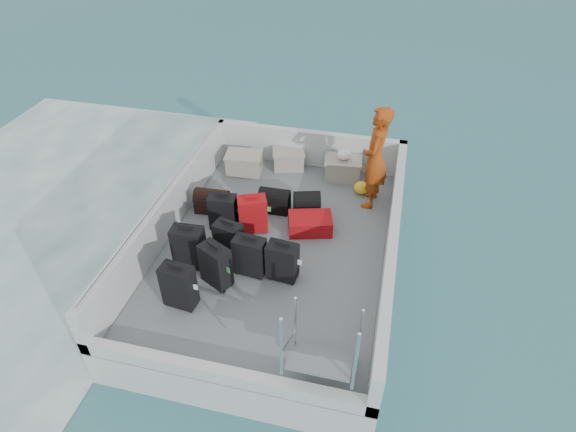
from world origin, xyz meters
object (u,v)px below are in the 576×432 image
(suitcase_7, at_px, (250,256))
(suitcase_2, at_px, (223,213))
(crate_3, at_px, (340,169))
(crate_2, at_px, (343,169))
(crate_0, at_px, (244,164))
(crate_1, at_px, (289,160))
(suitcase_6, at_px, (282,262))
(suitcase_8, at_px, (310,224))
(suitcase_1, at_px, (189,247))
(suitcase_0, at_px, (179,287))
(suitcase_4, at_px, (229,241))
(suitcase_5, at_px, (253,215))
(suitcase_3, at_px, (216,266))
(passenger, at_px, (375,158))

(suitcase_7, bearing_deg, suitcase_2, 134.90)
(crate_3, bearing_deg, crate_2, -30.40)
(crate_0, distance_m, crate_1, 0.85)
(suitcase_6, distance_m, crate_2, 2.78)
(crate_0, xyz_separation_m, crate_1, (0.77, 0.36, -0.02))
(suitcase_8, bearing_deg, suitcase_1, 111.93)
(suitcase_0, relative_size, suitcase_7, 1.08)
(suitcase_0, height_order, suitcase_8, suitcase_0)
(crate_2, distance_m, crate_3, 0.08)
(crate_0, bearing_deg, suitcase_8, -41.92)
(suitcase_8, height_order, crate_3, crate_3)
(crate_3, bearing_deg, suitcase_1, -121.69)
(suitcase_0, relative_size, suitcase_4, 1.11)
(suitcase_0, xyz_separation_m, suitcase_7, (0.72, 0.79, -0.02))
(suitcase_0, relative_size, suitcase_5, 1.07)
(suitcase_0, height_order, crate_3, suitcase_0)
(suitcase_1, xyz_separation_m, suitcase_3, (0.50, -0.26, -0.01))
(suitcase_6, height_order, crate_2, suitcase_6)
(crate_0, distance_m, crate_2, 1.83)
(suitcase_5, bearing_deg, suitcase_0, -128.96)
(suitcase_8, bearing_deg, suitcase_7, 134.61)
(suitcase_0, relative_size, suitcase_1, 0.98)
(suitcase_0, distance_m, suitcase_5, 1.79)
(suitcase_3, height_order, suitcase_8, suitcase_3)
(suitcase_1, xyz_separation_m, suitcase_2, (0.19, 0.92, -0.03))
(suitcase_7, height_order, crate_1, suitcase_7)
(suitcase_2, distance_m, suitcase_6, 1.46)
(crate_3, bearing_deg, suitcase_3, -112.05)
(suitcase_7, bearing_deg, crate_2, 77.47)
(suitcase_0, height_order, passenger, passenger)
(suitcase_2, relative_size, suitcase_7, 1.00)
(suitcase_2, height_order, crate_2, suitcase_2)
(suitcase_4, relative_size, suitcase_6, 1.01)
(suitcase_4, height_order, suitcase_7, suitcase_7)
(crate_2, bearing_deg, suitcase_7, -108.56)
(suitcase_6, xyz_separation_m, suitcase_8, (0.17, 1.12, -0.16))
(crate_1, bearing_deg, suitcase_4, -96.17)
(crate_1, relative_size, passenger, 0.31)
(suitcase_3, distance_m, crate_0, 2.87)
(suitcase_0, bearing_deg, suitcase_7, 54.00)
(suitcase_6, bearing_deg, crate_2, 86.29)
(suitcase_0, relative_size, suitcase_2, 1.08)
(suitcase_5, xyz_separation_m, passenger, (1.74, 1.18, 0.58))
(suitcase_7, relative_size, passenger, 0.35)
(crate_2, bearing_deg, suitcase_5, -122.58)
(suitcase_1, xyz_separation_m, passenger, (2.39, 2.16, 0.55))
(suitcase_1, distance_m, suitcase_6, 1.36)
(suitcase_2, bearing_deg, suitcase_1, -106.25)
(suitcase_5, relative_size, passenger, 0.35)
(suitcase_4, distance_m, crate_1, 2.62)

